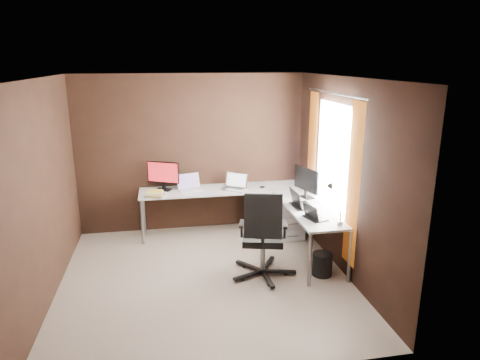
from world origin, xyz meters
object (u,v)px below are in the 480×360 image
laptop_silver (235,186)px  wastebasket (322,264)px  laptop_black_big (300,203)px  laptop_white (190,186)px  laptop_black_small (314,216)px  monitor_right (307,181)px  book_stack (155,194)px  drawer_pedestal (288,218)px  desk_lamp (335,199)px  monitor_left (163,174)px  office_chair (263,252)px

laptop_silver → wastebasket: laptop_silver is taller
laptop_black_big → laptop_white: bearing=49.6°
laptop_silver → laptop_black_small: (0.77, -1.49, -0.01)m
monitor_right → laptop_black_big: (-0.21, -0.36, -0.21)m
book_stack → wastebasket: book_stack is taller
drawer_pedestal → desk_lamp: 1.58m
desk_lamp → wastebasket: (-0.09, 0.06, -0.90)m
wastebasket → monitor_left: bearing=138.0°
laptop_silver → wastebasket: size_ratio=1.52×
laptop_silver → laptop_black_small: bearing=-28.9°
monitor_left → laptop_silver: size_ratio=1.06×
laptop_white → laptop_black_small: (1.47, -1.58, -0.01)m
monitor_right → laptop_black_small: (-0.19, -0.85, -0.21)m
laptop_white → laptop_black_small: 2.16m
book_stack → desk_lamp: (2.19, -1.53, 0.28)m
desk_lamp → laptop_white: bearing=146.1°
book_stack → laptop_white: bearing=24.5°
drawer_pedestal → wastebasket: (0.07, -1.32, -0.15)m
book_stack → office_chair: size_ratio=0.26×
laptop_silver → desk_lamp: size_ratio=0.88×
laptop_silver → laptop_black_big: size_ratio=1.18×
laptop_black_small → desk_lamp: desk_lamp is taller
laptop_black_big → monitor_right: bearing=-33.8°
monitor_left → laptop_white: (0.40, -0.06, -0.20)m
monitor_right → book_stack: (-2.20, 0.48, -0.22)m
monitor_right → wastebasket: bearing=157.5°
desk_lamp → office_chair: (-0.85, 0.17, -0.71)m
monitor_left → book_stack: monitor_left is taller
drawer_pedestal → laptop_white: size_ratio=1.44×
laptop_black_big → laptop_black_small: size_ratio=1.10×
laptop_black_small → wastebasket: 0.65m
laptop_black_big → wastebasket: laptop_black_big is taller
laptop_silver → book_stack: (-1.25, -0.16, -0.01)m
laptop_white → desk_lamp: bearing=-62.4°
monitor_left → desk_lamp: 2.75m
monitor_right → book_stack: 2.26m
monitor_left → book_stack: size_ratio=1.61×
laptop_black_big → office_chair: size_ratio=0.33×
drawer_pedestal → desk_lamp: size_ratio=1.16×
office_chair → wastebasket: (0.77, -0.11, -0.19)m
laptop_black_small → book_stack: bearing=39.3°
monitor_right → laptop_white: size_ratio=1.29×
laptop_white → book_stack: (-0.54, -0.25, -0.01)m
monitor_right → wastebasket: 1.30m
office_chair → laptop_silver: bearing=107.8°
laptop_black_small → wastebasket: bearing=-161.6°
book_stack → wastebasket: 2.64m
monitor_left → laptop_black_small: 2.49m
monitor_right → office_chair: (-0.86, -0.87, -0.65)m
laptop_silver → laptop_black_small: size_ratio=1.31×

